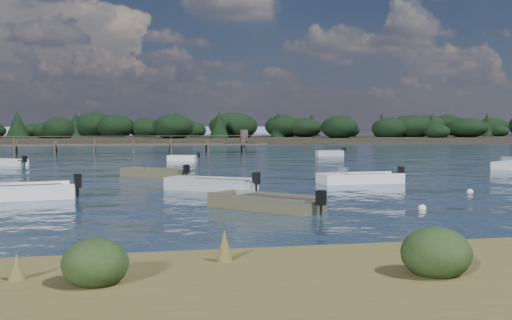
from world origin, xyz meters
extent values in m
plane|color=#182839|center=(0.00, 60.00, 0.00)|extent=(400.00, 400.00, 0.00)
cube|color=white|center=(2.98, 7.38, 0.10)|extent=(4.81, 2.09, 0.68)
cube|color=white|center=(1.20, 7.25, 0.50)|extent=(1.24, 1.66, 0.14)
cube|color=#28282B|center=(3.36, 7.41, 0.42)|extent=(3.28, 1.63, 0.12)
cube|color=white|center=(3.04, 6.56, 0.50)|extent=(4.69, 0.45, 0.14)
cube|color=white|center=(2.92, 8.20, 0.50)|extent=(4.69, 0.45, 0.14)
cube|color=black|center=(5.54, 7.56, 0.62)|extent=(0.30, 0.35, 0.54)
cylinder|color=black|center=(5.54, 7.56, 0.15)|extent=(0.10, 0.10, 0.54)
cube|color=silver|center=(1.95, 7.31, 0.73)|extent=(0.24, 1.27, 0.41)
cube|color=white|center=(-18.97, 27.73, 0.09)|extent=(2.96, 2.81, 0.64)
cube|color=white|center=(-19.80, 28.46, 0.46)|extent=(1.23, 1.26, 0.13)
cube|color=#28282B|center=(-18.80, 27.58, 0.39)|extent=(2.11, 2.02, 0.11)
cube|color=white|center=(-19.32, 27.33, 0.46)|extent=(2.25, 2.00, 0.13)
cube|color=white|center=(-18.62, 28.13, 0.46)|extent=(2.25, 2.00, 0.13)
cube|color=black|center=(-17.73, 26.64, 0.57)|extent=(0.39, 0.40, 0.50)
cylinder|color=black|center=(-17.73, 26.64, 0.14)|extent=(0.13, 0.13, 0.50)
cube|color=#696646|center=(-8.17, 13.98, 0.10)|extent=(4.31, 4.05, 0.67)
cube|color=#696646|center=(-9.46, 15.12, 0.48)|extent=(1.65, 1.67, 0.13)
cube|color=#28282B|center=(-7.90, 13.74, 0.41)|extent=(3.04, 2.88, 0.11)
cube|color=#696646|center=(-8.60, 13.50, 0.48)|extent=(3.46, 3.08, 0.13)
cube|color=#696646|center=(-7.75, 14.47, 0.48)|extent=(3.46, 3.08, 0.13)
cube|color=black|center=(-6.33, 12.35, 0.60)|extent=(0.41, 0.42, 0.52)
cylinder|color=black|center=(-6.33, 12.35, 0.14)|extent=(0.13, 0.13, 0.52)
cube|color=white|center=(-14.77, 3.18, 0.11)|extent=(5.09, 2.94, 0.80)
cube|color=#28282B|center=(-14.39, 3.26, 0.49)|extent=(3.51, 2.24, 0.14)
cube|color=white|center=(-14.58, 2.24, 0.58)|extent=(4.72, 1.05, 0.16)
cube|color=white|center=(-14.95, 4.13, 0.58)|extent=(4.72, 1.05, 0.16)
cube|color=black|center=(-12.18, 3.69, 0.72)|extent=(0.39, 0.44, 0.63)
cylinder|color=black|center=(-12.18, 3.69, 0.17)|extent=(0.13, 0.13, 0.63)
cube|color=#AFB5B7|center=(-5.78, 5.27, 0.11)|extent=(4.67, 4.04, 0.75)
cube|color=#AFB5B7|center=(-7.17, 6.28, 0.55)|extent=(1.79, 1.89, 0.15)
cube|color=#28282B|center=(-5.49, 5.06, 0.46)|extent=(3.30, 2.92, 0.13)
cube|color=#AFB5B7|center=(-6.25, 4.63, 0.55)|extent=(3.74, 2.75, 0.15)
cube|color=#AFB5B7|center=(-5.32, 5.92, 0.55)|extent=(3.74, 2.75, 0.15)
cube|color=black|center=(-3.76, 3.81, 0.68)|extent=(0.46, 0.47, 0.59)
cylinder|color=black|center=(-3.76, 3.81, 0.16)|extent=(0.15, 0.15, 0.59)
cube|color=white|center=(17.24, 15.41, 0.49)|extent=(1.62, 1.78, 0.13)
cube|color=white|center=(18.28, 16.88, 0.49)|extent=(3.79, 2.24, 0.13)
cube|color=silver|center=(17.84, 15.75, 0.72)|extent=(0.71, 1.09, 0.40)
cube|color=#696646|center=(-4.69, -2.45, 0.10)|extent=(4.29, 4.54, 0.70)
cube|color=#696646|center=(-5.84, -1.15, 0.51)|extent=(1.86, 1.83, 0.14)
cube|color=#28282B|center=(-4.45, -2.72, 0.43)|extent=(3.07, 3.22, 0.12)
cube|color=#696646|center=(-5.28, -2.97, 0.51)|extent=(3.11, 3.51, 0.14)
cube|color=#696646|center=(-4.10, -1.93, 0.51)|extent=(3.11, 3.51, 0.14)
cube|color=black|center=(-3.04, -4.33, 0.63)|extent=(0.44, 0.43, 0.55)
cylinder|color=black|center=(-3.04, -4.33, 0.15)|extent=(0.14, 0.14, 0.55)
cube|color=silver|center=(-5.36, -1.70, 0.74)|extent=(1.01, 0.92, 0.42)
cube|color=white|center=(-4.81, 31.48, 0.09)|extent=(2.82, 2.07, 0.61)
cube|color=white|center=(-5.71, 31.90, 0.45)|extent=(0.97, 1.12, 0.12)
cube|color=#28282B|center=(-4.62, 31.39, 0.38)|extent=(1.97, 1.52, 0.11)
cube|color=white|center=(-5.01, 31.05, 0.45)|extent=(2.42, 1.21, 0.12)
cube|color=white|center=(-4.61, 31.91, 0.45)|extent=(2.42, 1.21, 0.12)
cube|color=black|center=(-3.45, 30.84, 0.55)|extent=(0.35, 0.37, 0.48)
cylinder|color=black|center=(-3.45, 30.84, 0.13)|extent=(0.12, 0.12, 0.48)
cube|color=#AFB5B7|center=(11.37, 38.13, 0.09)|extent=(2.87, 1.20, 0.66)
cube|color=#AFB5B7|center=(10.29, 38.15, 0.48)|extent=(0.71, 1.04, 0.13)
cube|color=#28282B|center=(11.60, 38.12, 0.41)|extent=(1.96, 0.95, 0.11)
cube|color=#AFB5B7|center=(11.36, 37.61, 0.48)|extent=(2.85, 0.18, 0.13)
cube|color=#AFB5B7|center=(11.39, 38.64, 0.48)|extent=(2.85, 0.18, 0.13)
cube|color=black|center=(13.01, 38.09, 0.60)|extent=(0.27, 0.33, 0.52)
cylinder|color=black|center=(13.01, 38.09, 0.14)|extent=(0.10, 0.10, 0.52)
sphere|color=white|center=(1.41, -3.46, 0.00)|extent=(0.32, 0.32, 0.32)
sphere|color=white|center=(6.47, 1.67, 0.00)|extent=(0.32, 0.32, 0.32)
sphere|color=white|center=(-12.74, 7.67, 0.00)|extent=(0.32, 0.32, 0.32)
cube|color=#494035|center=(4.00, 48.00, 1.00)|extent=(5.00, 3.20, 0.18)
cube|color=#494035|center=(4.00, 48.00, 1.90)|extent=(0.80, 0.80, 1.60)
cylinder|color=#494035|center=(-21.73, 47.15, 0.40)|extent=(0.20, 0.20, 2.20)
cylinder|color=#494035|center=(-21.73, 48.85, 0.40)|extent=(0.20, 0.20, 2.20)
cylinder|color=#494035|center=(-17.47, 47.15, 0.40)|extent=(0.20, 0.20, 2.20)
cylinder|color=#494035|center=(-17.47, 48.85, 0.40)|extent=(0.20, 0.20, 2.20)
cylinder|color=#494035|center=(-13.20, 47.15, 0.40)|extent=(0.20, 0.20, 2.20)
cylinder|color=#494035|center=(-13.20, 48.85, 0.40)|extent=(0.20, 0.20, 2.20)
cylinder|color=#494035|center=(-8.93, 47.15, 0.40)|extent=(0.20, 0.20, 2.20)
cylinder|color=#494035|center=(-8.93, 48.85, 0.40)|extent=(0.20, 0.20, 2.20)
cylinder|color=#494035|center=(-4.67, 47.15, 0.40)|extent=(0.20, 0.20, 2.20)
cylinder|color=#494035|center=(-4.67, 48.85, 0.40)|extent=(0.20, 0.20, 2.20)
cylinder|color=#494035|center=(-0.40, 47.15, 0.40)|extent=(0.20, 0.20, 2.20)
cylinder|color=#494035|center=(-0.40, 48.85, 0.40)|extent=(0.20, 0.20, 2.20)
cylinder|color=#494035|center=(3.87, 47.15, 0.40)|extent=(0.20, 0.20, 2.20)
cylinder|color=#494035|center=(3.87, 48.85, 0.40)|extent=(0.20, 0.20, 2.20)
cube|color=black|center=(25.00, 100.00, 0.00)|extent=(190.00, 40.00, 1.60)
ellipsoid|color=black|center=(25.00, 100.00, 2.80)|extent=(180.50, 36.00, 4.40)
camera|label=1|loc=(-10.14, -26.68, 3.31)|focal=45.00mm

